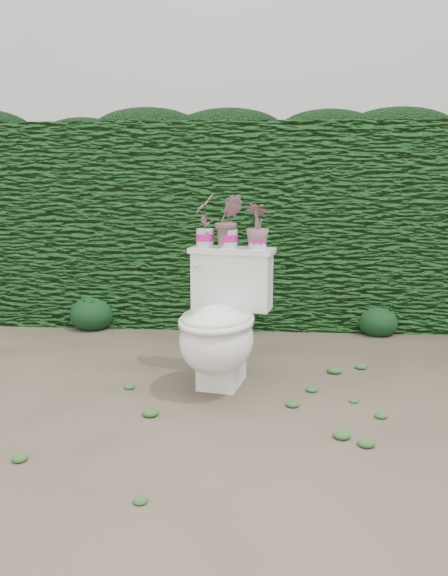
# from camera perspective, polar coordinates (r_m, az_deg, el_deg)

# --- Properties ---
(ground) EXTENTS (60.00, 60.00, 0.00)m
(ground) POSITION_cam_1_polar(r_m,az_deg,el_deg) (3.38, -0.39, -9.38)
(ground) COLOR #70604D
(ground) RESTS_ON ground
(hedge) EXTENTS (8.00, 1.00, 1.60)m
(hedge) POSITION_cam_1_polar(r_m,az_deg,el_deg) (4.78, 1.13, 6.52)
(hedge) COLOR #215A1E
(hedge) RESTS_ON ground
(house_wall) EXTENTS (8.00, 3.50, 4.00)m
(house_wall) POSITION_cam_1_polar(r_m,az_deg,el_deg) (9.20, 6.58, 16.17)
(house_wall) COLOR silver
(house_wall) RESTS_ON ground
(toilet) EXTENTS (0.58, 0.76, 0.78)m
(toilet) POSITION_cam_1_polar(r_m,az_deg,el_deg) (3.20, -0.33, -3.90)
(toilet) COLOR white
(toilet) RESTS_ON ground
(potted_plant_left) EXTENTS (0.12, 0.17, 0.30)m
(potted_plant_left) POSITION_cam_1_polar(r_m,az_deg,el_deg) (3.38, -1.94, 6.76)
(potted_plant_left) COLOR #1E6229
(potted_plant_left) RESTS_ON toilet
(potted_plant_center) EXTENTS (0.18, 0.15, 0.30)m
(potted_plant_center) POSITION_cam_1_polar(r_m,az_deg,el_deg) (3.34, 0.49, 6.66)
(potted_plant_center) COLOR #1E6229
(potted_plant_center) RESTS_ON toilet
(potted_plant_right) EXTENTS (0.18, 0.18, 0.25)m
(potted_plant_right) POSITION_cam_1_polar(r_m,az_deg,el_deg) (3.30, 3.43, 6.18)
(potted_plant_right) COLOR #1E6229
(potted_plant_right) RESTS_ON toilet
(liriope_clump_1) EXTENTS (0.35, 0.35, 0.28)m
(liriope_clump_1) POSITION_cam_1_polar(r_m,az_deg,el_deg) (4.61, -13.27, -2.26)
(liriope_clump_1) COLOR #153C18
(liriope_clump_1) RESTS_ON ground
(liriope_clump_2) EXTENTS (0.34, 0.34, 0.27)m
(liriope_clump_2) POSITION_cam_1_polar(r_m,az_deg,el_deg) (4.36, 0.95, -2.78)
(liriope_clump_2) COLOR #153C18
(liriope_clump_2) RESTS_ON ground
(liriope_clump_3) EXTENTS (0.30, 0.30, 0.24)m
(liriope_clump_3) POSITION_cam_1_polar(r_m,az_deg,el_deg) (4.48, 15.38, -3.01)
(liriope_clump_3) COLOR #153C18
(liriope_clump_3) RESTS_ON ground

